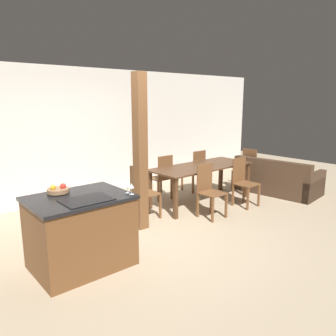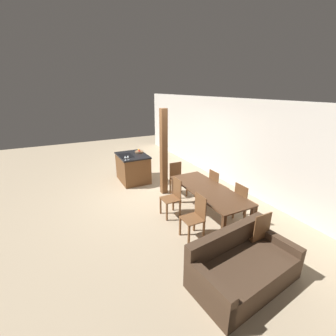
# 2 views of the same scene
# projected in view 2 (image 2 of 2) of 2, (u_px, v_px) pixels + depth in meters

# --- Properties ---
(ground_plane) EXTENTS (16.00, 16.00, 0.00)m
(ground_plane) POSITION_uv_depth(u_px,v_px,m) (153.00, 193.00, 6.75)
(ground_plane) COLOR tan
(wall_back) EXTENTS (11.20, 0.08, 2.70)m
(wall_back) POSITION_uv_depth(u_px,v_px,m) (224.00, 140.00, 7.38)
(wall_back) COLOR silver
(wall_back) RESTS_ON ground_plane
(kitchen_island) EXTENTS (1.18, 0.91, 0.92)m
(kitchen_island) POSITION_uv_depth(u_px,v_px,m) (133.00, 168.00, 7.50)
(kitchen_island) COLOR brown
(kitchen_island) RESTS_ON ground_plane
(fruit_bowl) EXTENTS (0.27, 0.27, 0.11)m
(fruit_bowl) POSITION_uv_depth(u_px,v_px,m) (139.00, 151.00, 7.57)
(fruit_bowl) COLOR #99704C
(fruit_bowl) RESTS_ON kitchen_island
(wine_glass_near) EXTENTS (0.07, 0.07, 0.14)m
(wine_glass_near) POSITION_uv_depth(u_px,v_px,m) (125.00, 157.00, 6.72)
(wine_glass_near) COLOR silver
(wine_glass_near) RESTS_ON kitchen_island
(wine_glass_middle) EXTENTS (0.07, 0.07, 0.14)m
(wine_glass_middle) POSITION_uv_depth(u_px,v_px,m) (128.00, 157.00, 6.75)
(wine_glass_middle) COLOR silver
(wine_glass_middle) RESTS_ON kitchen_island
(dining_table) EXTENTS (2.19, 0.87, 0.76)m
(dining_table) POSITION_uv_depth(u_px,v_px,m) (208.00, 192.00, 5.24)
(dining_table) COLOR #51331E
(dining_table) RESTS_ON ground_plane
(dining_chair_near_left) EXTENTS (0.40, 0.40, 0.94)m
(dining_chair_near_left) POSITION_uv_depth(u_px,v_px,m) (173.00, 197.00, 5.44)
(dining_chair_near_left) COLOR brown
(dining_chair_near_left) RESTS_ON ground_plane
(dining_chair_near_right) EXTENTS (0.40, 0.40, 0.94)m
(dining_chair_near_right) POSITION_uv_depth(u_px,v_px,m) (195.00, 216.00, 4.61)
(dining_chair_near_right) COLOR brown
(dining_chair_near_right) RESTS_ON ground_plane
(dining_chair_far_left) EXTENTS (0.40, 0.40, 0.94)m
(dining_chair_far_left) POSITION_uv_depth(u_px,v_px,m) (217.00, 186.00, 5.99)
(dining_chair_far_left) COLOR brown
(dining_chair_far_left) RESTS_ON ground_plane
(dining_chair_far_right) EXTENTS (0.40, 0.40, 0.94)m
(dining_chair_far_right) POSITION_uv_depth(u_px,v_px,m) (243.00, 202.00, 5.16)
(dining_chair_far_right) COLOR brown
(dining_chair_far_right) RESTS_ON ground_plane
(dining_chair_head_end) EXTENTS (0.40, 0.40, 0.94)m
(dining_chair_head_end) POSITION_uv_depth(u_px,v_px,m) (177.00, 178.00, 6.54)
(dining_chair_head_end) COLOR brown
(dining_chair_head_end) RESTS_ON ground_plane
(dining_chair_foot_end) EXTENTS (0.40, 0.40, 0.94)m
(dining_chair_foot_end) POSITION_uv_depth(u_px,v_px,m) (256.00, 233.00, 4.06)
(dining_chair_foot_end) COLOR brown
(dining_chair_foot_end) RESTS_ON ground_plane
(couch) EXTENTS (1.12, 1.82, 0.79)m
(couch) POSITION_uv_depth(u_px,v_px,m) (243.00, 267.00, 3.59)
(couch) COLOR #473323
(couch) RESTS_ON ground_plane
(timber_post) EXTENTS (0.17, 0.17, 2.47)m
(timber_post) POSITION_uv_depth(u_px,v_px,m) (164.00, 153.00, 6.37)
(timber_post) COLOR brown
(timber_post) RESTS_ON ground_plane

